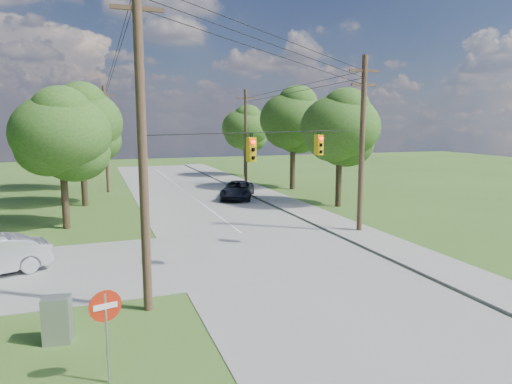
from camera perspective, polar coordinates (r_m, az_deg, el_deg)
name	(u,v)px	position (r m, az deg, el deg)	size (l,w,h in m)	color
ground	(272,297)	(17.96, 1.98, -12.99)	(140.00, 140.00, 0.00)	#385B1E
main_road	(272,256)	(23.05, 2.04, -8.00)	(10.00, 100.00, 0.03)	gray
sidewalk_east	(386,243)	(26.17, 15.89, -6.19)	(2.60, 100.00, 0.12)	gray
pole_sw	(142,135)	(15.99, -14.09, 6.97)	(2.00, 0.32, 12.00)	brown
pole_ne	(362,142)	(27.94, 13.12, 6.09)	(2.00, 0.32, 10.50)	brown
pole_north_e	(246,137)	(47.96, -1.29, 6.91)	(2.00, 0.32, 10.00)	brown
pole_north_w	(106,138)	(45.55, -18.24, 6.39)	(2.00, 0.32, 10.00)	brown
power_lines	(225,80)	(28.23, -3.88, 13.80)	(13.93, 29.62, 4.93)	black
traffic_signals	(288,147)	(21.79, 4.04, 5.68)	(4.91, 3.27, 1.05)	yellow
tree_w_near	(61,134)	(30.57, -23.20, 6.68)	(6.00, 6.00, 8.40)	#483624
tree_w_mid	(81,123)	(38.52, -21.06, 8.05)	(6.40, 6.40, 9.22)	#483624
tree_w_far	(61,126)	(48.59, -23.16, 7.57)	(6.00, 6.00, 8.73)	#483624
tree_e_near	(340,127)	(36.37, 10.46, 7.96)	(6.20, 6.20, 8.81)	#483624
tree_e_mid	(293,119)	(45.51, 4.67, 9.03)	(6.60, 6.60, 9.64)	#483624
tree_e_far	(245,128)	(56.35, -1.34, 7.99)	(5.80, 5.80, 8.32)	#483624
car_main_north	(238,190)	(39.77, -2.32, 0.25)	(2.52, 5.47, 1.52)	black
control_cabinet	(57,320)	(15.55, -23.59, -14.43)	(0.80, 0.58, 1.44)	#95989B
do_not_enter_sign	(106,316)	(12.48, -18.27, -14.53)	(0.81, 0.24, 2.49)	#95989B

